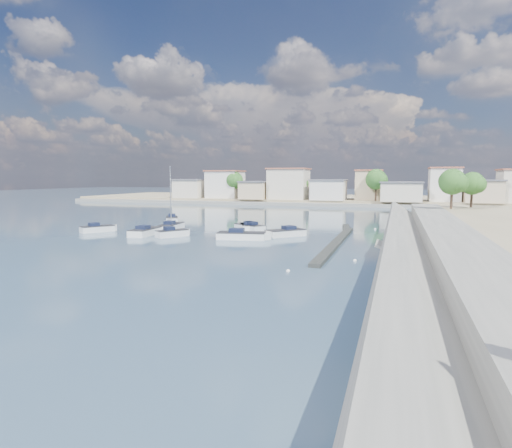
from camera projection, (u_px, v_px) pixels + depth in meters
The scene contains 17 objects.
ground at pixel (320, 218), 76.95m from camera, with size 400.00×400.00×0.00m, color #334B66.
seawall_walkway at pixel (449, 237), 45.60m from camera, with size 5.00×90.00×1.80m, color slate.
breakwater at pixel (339, 239), 49.00m from camera, with size 2.00×31.02×0.35m.
far_shore_land at pixel (350, 200), 125.96m from camera, with size 160.00×40.00×1.40m, color gray.
far_shore_quay at pixel (341, 205), 106.17m from camera, with size 160.00×2.50×0.80m, color slate.
far_town at pixel (388, 187), 107.92m from camera, with size 113.01×12.80×8.35m.
shore_trees at pixel (376, 182), 100.21m from camera, with size 74.56×38.32×7.92m.
motorboat_a at pixel (146, 232), 54.11m from camera, with size 2.46×5.99×1.48m.
motorboat_b at pixel (174, 234), 52.42m from camera, with size 3.53×4.07×1.48m.
motorboat_c at pixel (248, 228), 58.59m from camera, with size 5.01×4.23×1.48m.
motorboat_d at pixel (284, 233), 52.61m from camera, with size 4.87×5.02×1.48m.
motorboat_e at pixel (99, 229), 56.91m from camera, with size 3.77×4.46×1.48m.
motorboat_f at pixel (247, 227), 59.27m from camera, with size 3.66×4.92×1.48m.
motorboat_g at pixel (172, 220), 69.42m from camera, with size 4.04×5.20×1.48m.
motorboat_h at pixel (244, 236), 50.18m from camera, with size 6.45×3.23×1.48m.
sailboat at pixel (172, 226), 59.57m from camera, with size 2.58×6.22×9.00m.
mooring_buoys at pixel (344, 242), 47.63m from camera, with size 12.50×30.28×0.31m.
Camera 1 is at (13.11, -36.36, 7.22)m, focal length 30.00 mm.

